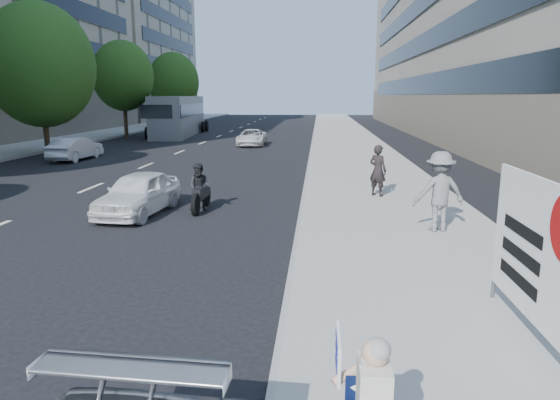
# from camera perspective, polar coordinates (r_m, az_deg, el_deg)

# --- Properties ---
(ground) EXTENTS (160.00, 160.00, 0.00)m
(ground) POSITION_cam_1_polar(r_m,az_deg,el_deg) (10.40, -6.56, -7.14)
(ground) COLOR black
(ground) RESTS_ON ground
(near_sidewalk) EXTENTS (5.00, 120.00, 0.15)m
(near_sidewalk) POSITION_cam_1_polar(r_m,az_deg,el_deg) (29.90, 8.45, 5.41)
(near_sidewalk) COLOR #A2A098
(near_sidewalk) RESTS_ON ground
(far_sidewalk) EXTENTS (4.50, 120.00, 0.15)m
(far_sidewalk) POSITION_cam_1_polar(r_m,az_deg,el_deg) (35.20, -27.73, 5.14)
(far_sidewalk) COLOR #A2A098
(far_sidewalk) RESTS_ON ground
(far_bldg_north) EXTENTS (22.00, 28.00, 28.00)m
(far_bldg_north) POSITION_cam_1_polar(r_m,az_deg,el_deg) (79.16, -20.50, 18.87)
(far_bldg_north) COLOR tan
(far_bldg_north) RESTS_ON ground
(near_building) EXTENTS (14.00, 70.00, 20.00)m
(near_building) POSITION_cam_1_polar(r_m,az_deg,el_deg) (44.78, 25.61, 19.28)
(near_building) COLOR gray
(near_building) RESTS_ON ground
(tree_far_c) EXTENTS (6.00, 6.00, 8.47)m
(tree_far_c) POSITION_cam_1_polar(r_m,az_deg,el_deg) (31.81, -25.76, 13.70)
(tree_far_c) COLOR #382616
(tree_far_c) RESTS_ON ground
(tree_far_d) EXTENTS (4.80, 4.80, 7.65)m
(tree_far_d) POSITION_cam_1_polar(r_m,az_deg,el_deg) (42.65, -17.52, 13.37)
(tree_far_d) COLOR #382616
(tree_far_d) RESTS_ON ground
(tree_far_e) EXTENTS (5.40, 5.40, 7.89)m
(tree_far_e) POSITION_cam_1_polar(r_m,az_deg,el_deg) (55.90, -12.08, 13.06)
(tree_far_e) COLOR #382616
(tree_far_e) RESTS_ON ground
(jogger) EXTENTS (1.36, 0.93, 1.93)m
(jogger) POSITION_cam_1_polar(r_m,az_deg,el_deg) (12.54, 17.74, 0.92)
(jogger) COLOR slate
(jogger) RESTS_ON near_sidewalk
(pedestrian_woman) EXTENTS (0.73, 0.69, 1.67)m
(pedestrian_woman) POSITION_cam_1_polar(r_m,az_deg,el_deg) (16.52, 11.11, 3.33)
(pedestrian_woman) COLOR black
(pedestrian_woman) RESTS_ON near_sidewalk
(protest_banner) EXTENTS (0.08, 3.06, 2.20)m
(protest_banner) POSITION_cam_1_polar(r_m,az_deg,el_deg) (7.25, 27.48, -5.32)
(protest_banner) COLOR #4C4C4C
(protest_banner) RESTS_ON near_sidewalk
(white_sedan_near) EXTENTS (1.81, 3.72, 1.22)m
(white_sedan_near) POSITION_cam_1_polar(r_m,az_deg,el_deg) (14.97, -15.89, 0.77)
(white_sedan_near) COLOR white
(white_sedan_near) RESTS_ON ground
(white_sedan_mid) EXTENTS (1.51, 3.76, 1.21)m
(white_sedan_mid) POSITION_cam_1_polar(r_m,az_deg,el_deg) (28.71, -22.34, 5.45)
(white_sedan_mid) COLOR silver
(white_sedan_mid) RESTS_ON ground
(white_sedan_far) EXTENTS (1.94, 4.02, 1.10)m
(white_sedan_far) POSITION_cam_1_polar(r_m,az_deg,el_deg) (34.46, -3.25, 7.15)
(white_sedan_far) COLOR white
(white_sedan_far) RESTS_ON ground
(motorcycle) EXTENTS (0.70, 2.04, 1.42)m
(motorcycle) POSITION_cam_1_polar(r_m,az_deg,el_deg) (14.96, -9.09, 1.17)
(motorcycle) COLOR black
(motorcycle) RESTS_ON ground
(bus) EXTENTS (3.57, 12.23, 3.30)m
(bus) POSITION_cam_1_polar(r_m,az_deg,el_deg) (44.18, -11.48, 9.38)
(bus) COLOR slate
(bus) RESTS_ON ground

